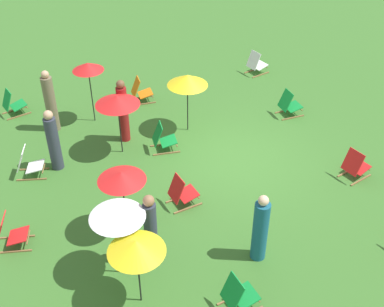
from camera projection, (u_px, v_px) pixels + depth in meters
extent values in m
plane|color=#386B28|center=(234.00, 160.00, 13.35)|extent=(40.00, 40.00, 0.00)
cube|color=olive|center=(167.00, 153.00, 13.57)|extent=(0.11, 0.76, 0.04)
cube|color=olive|center=(164.00, 144.00, 13.92)|extent=(0.11, 0.76, 0.04)
cube|color=#148C38|center=(168.00, 141.00, 13.62)|extent=(0.52, 0.48, 0.13)
cube|color=#148C38|center=(157.00, 134.00, 13.40)|extent=(0.50, 0.30, 0.57)
cylinder|color=olive|center=(176.00, 142.00, 13.70)|extent=(0.44, 0.07, 0.03)
cube|color=olive|center=(14.00, 252.00, 10.63)|extent=(0.20, 0.75, 0.04)
cube|color=olive|center=(18.00, 237.00, 10.99)|extent=(0.20, 0.75, 0.04)
cube|color=red|center=(18.00, 236.00, 10.67)|extent=(0.56, 0.53, 0.13)
cube|color=red|center=(1.00, 227.00, 10.48)|extent=(0.52, 0.35, 0.57)
cylinder|color=olive|center=(28.00, 237.00, 10.73)|extent=(0.44, 0.12, 0.03)
cube|color=olive|center=(234.00, 297.00, 9.66)|extent=(0.14, 0.76, 0.04)
cube|color=#148C38|center=(245.00, 295.00, 9.39)|extent=(0.54, 0.50, 0.13)
cube|color=#148C38|center=(232.00, 292.00, 9.12)|extent=(0.51, 0.31, 0.57)
cylinder|color=olive|center=(254.00, 294.00, 9.51)|extent=(0.44, 0.09, 0.03)
cube|color=olive|center=(361.00, 180.00, 12.63)|extent=(0.25, 0.74, 0.04)
cube|color=olive|center=(347.00, 171.00, 12.92)|extent=(0.25, 0.74, 0.04)
cube|color=red|center=(359.00, 167.00, 12.67)|extent=(0.58, 0.55, 0.13)
cube|color=red|center=(353.00, 162.00, 12.37)|extent=(0.53, 0.37, 0.57)
cylinder|color=olive|center=(363.00, 166.00, 12.80)|extent=(0.43, 0.15, 0.03)
cube|color=olive|center=(32.00, 180.00, 12.64)|extent=(0.22, 0.75, 0.04)
cube|color=olive|center=(35.00, 169.00, 13.00)|extent=(0.22, 0.75, 0.04)
cube|color=white|center=(35.00, 166.00, 12.68)|extent=(0.57, 0.54, 0.13)
cube|color=white|center=(21.00, 158.00, 12.50)|extent=(0.53, 0.36, 0.57)
cylinder|color=olive|center=(44.00, 168.00, 12.74)|extent=(0.43, 0.13, 0.03)
cube|color=olive|center=(19.00, 116.00, 15.16)|extent=(0.25, 0.74, 0.04)
cube|color=olive|center=(14.00, 110.00, 15.45)|extent=(0.25, 0.74, 0.04)
cube|color=#148C38|center=(18.00, 105.00, 15.21)|extent=(0.58, 0.55, 0.13)
cube|color=#148C38|center=(7.00, 100.00, 14.90)|extent=(0.53, 0.37, 0.57)
cylinder|color=olive|center=(25.00, 105.00, 15.34)|extent=(0.43, 0.15, 0.03)
cube|color=olive|center=(261.00, 75.00, 17.42)|extent=(0.24, 0.74, 0.04)
cube|color=olive|center=(253.00, 70.00, 17.71)|extent=(0.24, 0.74, 0.04)
cube|color=white|center=(259.00, 65.00, 17.46)|extent=(0.58, 0.55, 0.13)
cube|color=white|center=(253.00, 60.00, 17.16)|extent=(0.53, 0.37, 0.57)
cylinder|color=olive|center=(263.00, 66.00, 17.60)|extent=(0.43, 0.15, 0.03)
cube|color=olive|center=(293.00, 118.00, 15.09)|extent=(0.06, 0.76, 0.04)
cube|color=olive|center=(286.00, 111.00, 15.42)|extent=(0.06, 0.76, 0.04)
cube|color=#148C38|center=(293.00, 107.00, 15.14)|extent=(0.49, 0.45, 0.13)
cube|color=#148C38|center=(286.00, 100.00, 14.89)|extent=(0.49, 0.26, 0.57)
cylinder|color=olive|center=(299.00, 107.00, 15.24)|extent=(0.44, 0.04, 0.03)
cube|color=olive|center=(144.00, 104.00, 15.77)|extent=(0.06, 0.76, 0.04)
cube|color=olive|center=(141.00, 97.00, 16.11)|extent=(0.06, 0.76, 0.04)
cube|color=orange|center=(145.00, 93.00, 15.81)|extent=(0.50, 0.45, 0.13)
cube|color=orange|center=(136.00, 87.00, 15.58)|extent=(0.49, 0.26, 0.57)
cylinder|color=olive|center=(152.00, 94.00, 15.90)|extent=(0.44, 0.04, 0.03)
cube|color=olive|center=(188.00, 208.00, 11.76)|extent=(0.16, 0.76, 0.04)
cube|color=olive|center=(180.00, 198.00, 12.07)|extent=(0.16, 0.76, 0.04)
cube|color=red|center=(188.00, 194.00, 11.80)|extent=(0.54, 0.51, 0.13)
cube|color=red|center=(176.00, 189.00, 11.52)|extent=(0.51, 0.32, 0.57)
cylinder|color=olive|center=(195.00, 193.00, 11.92)|extent=(0.44, 0.10, 0.03)
cylinder|color=black|center=(120.00, 242.00, 9.70)|extent=(0.03, 0.03, 1.74)
cone|color=white|center=(117.00, 213.00, 9.24)|extent=(1.08, 1.08, 0.21)
cylinder|color=black|center=(91.00, 93.00, 14.45)|extent=(0.03, 0.03, 1.88)
cone|color=red|center=(88.00, 67.00, 13.95)|extent=(0.90, 0.90, 0.23)
cylinder|color=black|center=(120.00, 125.00, 13.16)|extent=(0.03, 0.03, 1.73)
cone|color=red|center=(117.00, 100.00, 12.71)|extent=(1.18, 1.18, 0.25)
cylinder|color=black|center=(139.00, 272.00, 9.16)|extent=(0.03, 0.03, 1.61)
cone|color=yellow|center=(136.00, 246.00, 8.75)|extent=(1.07, 1.07, 0.26)
cylinder|color=black|center=(188.00, 104.00, 14.07)|extent=(0.03, 0.03, 1.76)
cone|color=yellow|center=(187.00, 80.00, 13.63)|extent=(1.15, 1.15, 0.31)
cylinder|color=black|center=(125.00, 204.00, 10.65)|extent=(0.03, 0.03, 1.69)
cone|color=red|center=(122.00, 176.00, 10.20)|extent=(1.03, 1.03, 0.21)
cylinder|color=#72664C|center=(51.00, 104.00, 14.11)|extent=(0.45, 0.45, 1.69)
sphere|color=tan|center=(45.00, 74.00, 13.56)|extent=(0.22, 0.22, 0.22)
cylinder|color=#195972|center=(260.00, 231.00, 10.13)|extent=(0.36, 0.36, 1.48)
sphere|color=beige|center=(264.00, 201.00, 9.64)|extent=(0.22, 0.22, 0.22)
cylinder|color=#333847|center=(151.00, 234.00, 9.99)|extent=(0.36, 0.36, 1.58)
sphere|color=#936647|center=(149.00, 201.00, 9.47)|extent=(0.23, 0.23, 0.23)
cylinder|color=maroon|center=(123.00, 114.00, 13.69)|extent=(0.39, 0.39, 1.66)
sphere|color=brown|center=(120.00, 84.00, 13.14)|extent=(0.24, 0.24, 0.24)
cylinder|color=#333847|center=(54.00, 144.00, 12.66)|extent=(0.43, 0.43, 1.51)
sphere|color=tan|center=(48.00, 115.00, 12.15)|extent=(0.24, 0.24, 0.24)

